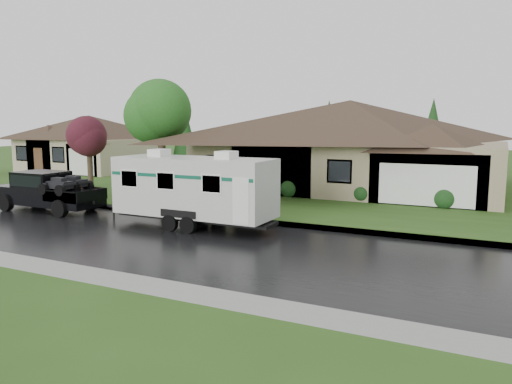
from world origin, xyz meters
TOP-DOWN VIEW (x-y plane):
  - ground at (0.00, 0.00)m, footprint 140.00×140.00m
  - road at (0.00, -2.00)m, footprint 140.00×8.00m
  - curb at (0.00, 2.25)m, footprint 140.00×0.50m
  - lawn at (0.00, 15.00)m, footprint 140.00×26.00m
  - house_main at (2.29, 13.84)m, footprint 19.44×10.80m
  - house_far at (-21.78, 15.85)m, footprint 10.80×8.64m
  - tree_left_green at (-7.65, 7.38)m, footprint 4.14×4.14m
  - tree_red at (-13.36, 7.24)m, footprint 2.84×2.84m
  - shrub_row at (2.00, 9.30)m, footprint 13.60×1.00m
  - pickup_truck at (-9.55, 0.36)m, footprint 5.88×2.23m
  - travel_trailer at (-0.74, 0.36)m, footprint 7.25×2.55m

SIDE VIEW (x-z plane):
  - ground at x=0.00m, z-range 0.00..0.00m
  - road at x=0.00m, z-range 0.00..0.01m
  - curb at x=0.00m, z-range 0.00..0.15m
  - lawn at x=0.00m, z-range 0.00..0.15m
  - shrub_row at x=2.00m, z-range 0.15..1.15m
  - pickup_truck at x=-9.55m, z-range 0.07..2.03m
  - travel_trailer at x=-0.74m, z-range 0.10..3.35m
  - house_far at x=-21.78m, z-range 0.07..5.87m
  - tree_red at x=-13.36m, z-range 1.06..5.76m
  - house_main at x=2.29m, z-range 0.14..7.04m
  - tree_left_green at x=-7.65m, z-range 1.48..8.33m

